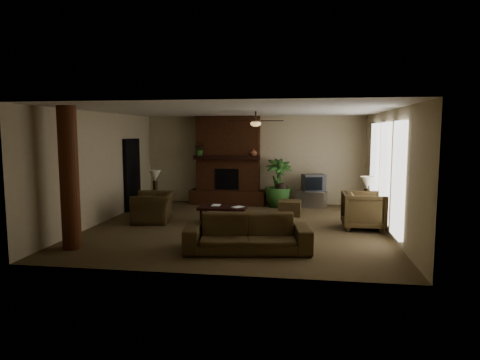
% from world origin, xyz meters
% --- Properties ---
extents(room_shell, '(7.00, 7.00, 7.00)m').
position_xyz_m(room_shell, '(0.00, 0.00, 1.40)').
color(room_shell, brown).
rests_on(room_shell, ground).
extents(fireplace, '(2.40, 0.70, 2.80)m').
position_xyz_m(fireplace, '(-0.80, 3.22, 1.16)').
color(fireplace, '#512915').
rests_on(fireplace, ground).
extents(windows, '(0.08, 3.65, 2.35)m').
position_xyz_m(windows, '(3.45, 0.20, 1.35)').
color(windows, white).
rests_on(windows, ground).
extents(log_column, '(0.36, 0.36, 2.80)m').
position_xyz_m(log_column, '(-2.95, -2.40, 1.40)').
color(log_column, '#5C2D17').
rests_on(log_column, ground).
extents(doorway, '(0.10, 1.00, 2.10)m').
position_xyz_m(doorway, '(-3.44, 1.80, 1.05)').
color(doorway, black).
rests_on(doorway, ground).
extents(ceiling_fan, '(1.35, 1.35, 0.37)m').
position_xyz_m(ceiling_fan, '(0.40, 0.30, 2.53)').
color(ceiling_fan, '#302215').
rests_on(ceiling_fan, ceiling).
extents(sofa, '(2.48, 1.02, 0.94)m').
position_xyz_m(sofa, '(0.51, -2.07, 0.47)').
color(sofa, '#44351D').
rests_on(sofa, ground).
extents(armchair_left, '(0.93, 1.25, 0.99)m').
position_xyz_m(armchair_left, '(-2.23, 0.27, 0.50)').
color(armchair_left, '#44351D').
rests_on(armchair_left, ground).
extents(armchair_right, '(0.89, 0.95, 0.98)m').
position_xyz_m(armchair_right, '(3.00, 0.19, 0.49)').
color(armchair_right, '#44351D').
rests_on(armchair_right, ground).
extents(coffee_table, '(1.20, 0.70, 0.43)m').
position_xyz_m(coffee_table, '(-0.43, 0.33, 0.37)').
color(coffee_table, black).
rests_on(coffee_table, ground).
extents(ottoman, '(0.63, 0.63, 0.40)m').
position_xyz_m(ottoman, '(1.22, 1.60, 0.20)').
color(ottoman, '#44351D').
rests_on(ottoman, ground).
extents(tv_stand, '(0.96, 0.72, 0.50)m').
position_xyz_m(tv_stand, '(1.85, 2.95, 0.25)').
color(tv_stand, '#B0B0B3').
rests_on(tv_stand, ground).
extents(tv, '(0.75, 0.66, 0.52)m').
position_xyz_m(tv, '(1.90, 2.91, 0.76)').
color(tv, '#3A3A3C').
rests_on(tv, tv_stand).
extents(floor_vase, '(0.34, 0.34, 0.77)m').
position_xyz_m(floor_vase, '(0.94, 2.75, 0.43)').
color(floor_vase, '#30211B').
rests_on(floor_vase, ground).
extents(floor_plant, '(1.25, 1.67, 0.83)m').
position_xyz_m(floor_plant, '(0.82, 2.86, 0.41)').
color(floor_plant, '#2B5421').
rests_on(floor_plant, ground).
extents(side_table_left, '(0.64, 0.64, 0.55)m').
position_xyz_m(side_table_left, '(-2.67, 1.57, 0.28)').
color(side_table_left, black).
rests_on(side_table_left, ground).
extents(lamp_left, '(0.46, 0.46, 0.65)m').
position_xyz_m(lamp_left, '(-2.66, 1.59, 1.00)').
color(lamp_left, '#302215').
rests_on(lamp_left, side_table_left).
extents(side_table_right, '(0.61, 0.61, 0.55)m').
position_xyz_m(side_table_right, '(3.15, 0.77, 0.28)').
color(side_table_right, black).
rests_on(side_table_right, ground).
extents(lamp_right, '(0.43, 0.43, 0.65)m').
position_xyz_m(lamp_right, '(3.15, 0.75, 1.00)').
color(lamp_right, '#302215').
rests_on(lamp_right, side_table_right).
extents(mantel_plant, '(0.49, 0.52, 0.33)m').
position_xyz_m(mantel_plant, '(-1.65, 2.94, 1.72)').
color(mantel_plant, '#2B5421').
rests_on(mantel_plant, fireplace).
extents(mantel_vase, '(0.27, 0.27, 0.22)m').
position_xyz_m(mantel_vase, '(0.05, 3.01, 1.67)').
color(mantel_vase, brown).
rests_on(mantel_vase, fireplace).
extents(book_a, '(0.22, 0.03, 0.29)m').
position_xyz_m(book_a, '(-0.72, 0.36, 0.57)').
color(book_a, '#999999').
rests_on(book_a, coffee_table).
extents(book_b, '(0.19, 0.14, 0.29)m').
position_xyz_m(book_b, '(-0.12, 0.27, 0.58)').
color(book_b, '#999999').
rests_on(book_b, coffee_table).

